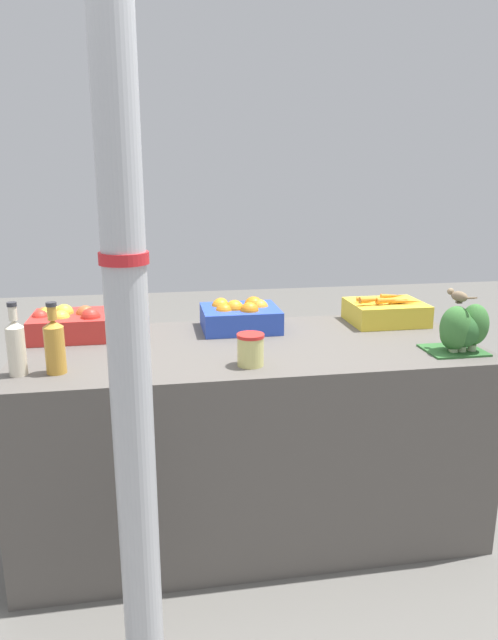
{
  "coord_description": "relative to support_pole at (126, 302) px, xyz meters",
  "views": [
    {
      "loc": [
        -0.37,
        -2.17,
        1.47
      ],
      "look_at": [
        0.0,
        0.0,
        0.9
      ],
      "focal_mm": 32.0,
      "sensor_mm": 36.0,
      "label": 1
    }
  ],
  "objects": [
    {
      "name": "ground_plane",
      "position": [
        0.44,
        0.72,
        -1.15
      ],
      "size": [
        10.0,
        10.0,
        0.0
      ],
      "primitive_type": "plane",
      "color": "#605E59"
    },
    {
      "name": "market_table",
      "position": [
        0.44,
        0.72,
        -0.75
      ],
      "size": [
        1.82,
        0.81,
        0.8
      ],
      "primitive_type": "cube",
      "color": "#56514C",
      "rests_on": "ground_plane"
    },
    {
      "name": "support_pole",
      "position": [
        0.0,
        0.0,
        0.0
      ],
      "size": [
        0.13,
        0.13,
        2.29
      ],
      "color": "#B7BABF",
      "rests_on": "ground_plane"
    },
    {
      "name": "apple_crate",
      "position": [
        -0.28,
        0.94,
        -0.29
      ],
      "size": [
        0.33,
        0.28,
        0.14
      ],
      "color": "red",
      "rests_on": "market_table"
    },
    {
      "name": "orange_crate",
      "position": [
        0.44,
        0.95,
        -0.29
      ],
      "size": [
        0.33,
        0.28,
        0.14
      ],
      "color": "#2847B7",
      "rests_on": "market_table"
    },
    {
      "name": "carrot_crate",
      "position": [
        1.12,
        0.94,
        -0.3
      ],
      "size": [
        0.33,
        0.28,
        0.14
      ],
      "color": "gold",
      "rests_on": "market_table"
    },
    {
      "name": "broccoli_pile",
      "position": [
        1.22,
        0.46,
        -0.26
      ],
      "size": [
        0.22,
        0.18,
        0.19
      ],
      "color": "#2D602D",
      "rests_on": "market_table"
    },
    {
      "name": "juice_bottle_cloudy",
      "position": [
        -0.4,
        0.49,
        -0.25
      ],
      "size": [
        0.06,
        0.06,
        0.25
      ],
      "color": "beige",
      "rests_on": "market_table"
    },
    {
      "name": "juice_bottle_amber",
      "position": [
        -0.27,
        0.49,
        -0.25
      ],
      "size": [
        0.07,
        0.07,
        0.25
      ],
      "color": "gold",
      "rests_on": "market_table"
    },
    {
      "name": "pickle_jar",
      "position": [
        0.4,
        0.46,
        -0.29
      ],
      "size": [
        0.1,
        0.1,
        0.12
      ],
      "color": "#D1CC75",
      "rests_on": "market_table"
    },
    {
      "name": "sparrow_bird",
      "position": [
        1.21,
        0.49,
        -0.13
      ],
      "size": [
        0.06,
        0.13,
        0.05
      ],
      "rotation": [
        0.0,
        0.0,
        1.93
      ],
      "color": "#4C3D2D",
      "rests_on": "broccoli_pile"
    }
  ]
}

